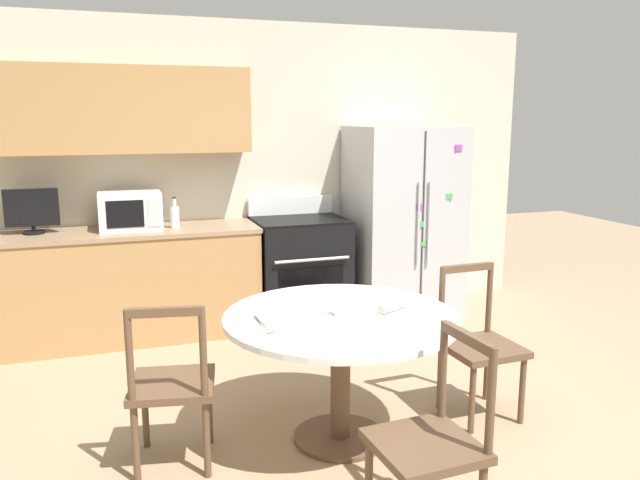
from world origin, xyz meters
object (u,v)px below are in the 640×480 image
refrigerator (403,221)px  candle_glass (341,309)px  countertop_tv (32,210)px  dining_chair_right (479,346)px  dining_chair_left (172,386)px  oven_range (300,269)px  microwave (130,211)px  counter_bottle (175,216)px  dining_chair_near (431,444)px

refrigerator → candle_glass: size_ratio=19.29×
countertop_tv → dining_chair_right: size_ratio=0.43×
dining_chair_right → candle_glass: size_ratio=10.20×
refrigerator → countertop_tv: (-3.08, 0.14, 0.23)m
dining_chair_left → oven_range: bearing=68.3°
microwave → counter_bottle: bearing=-10.3°
counter_bottle → dining_chair_right: 2.62m
refrigerator → microwave: (-2.36, 0.10, 0.20)m
refrigerator → dining_chair_right: refrigerator is taller
dining_chair_right → microwave: bearing=-49.7°
dining_chair_left → dining_chair_right: 1.81m
oven_range → countertop_tv: (-2.12, 0.08, 0.62)m
dining_chair_near → candle_glass: (-0.07, 0.89, 0.33)m
candle_glass → oven_range: bearing=78.8°
countertop_tv → candle_glass: bearing=-51.9°
microwave → dining_chair_left: size_ratio=0.53×
dining_chair_left → candle_glass: 0.96m
refrigerator → dining_chair_left: bearing=-138.9°
oven_range → dining_chair_left: oven_range is taller
refrigerator → dining_chair_near: size_ratio=1.89×
oven_range → refrigerator: bearing=-3.6°
microwave → countertop_tv: 0.72m
counter_bottle → dining_chair_right: counter_bottle is taller
dining_chair_left → candle_glass: bearing=8.0°
oven_range → dining_chair_right: 2.12m
dining_chair_left → dining_chair_near: same height
microwave → dining_chair_right: microwave is taller
microwave → dining_chair_near: 3.27m
countertop_tv → dining_chair_near: bearing=-59.9°
dining_chair_right → candle_glass: (-0.91, -0.04, 0.33)m
refrigerator → countertop_tv: bearing=177.4°
dining_chair_left → counter_bottle: bearing=93.9°
refrigerator → oven_range: (-0.96, 0.06, -0.38)m
dining_chair_right → candle_glass: dining_chair_right is taller
counter_bottle → refrigerator: bearing=-1.2°
oven_range → counter_bottle: size_ratio=4.25×
counter_bottle → dining_chair_left: counter_bottle is taller
counter_bottle → dining_chair_left: 2.12m
oven_range → counter_bottle: 1.18m
refrigerator → counter_bottle: 2.03m
dining_chair_near → oven_range: bearing=-9.7°
counter_bottle → countertop_tv: bearing=174.7°
microwave → dining_chair_left: bearing=-87.6°
oven_range → counter_bottle: (-1.06, -0.02, 0.53)m
refrigerator → countertop_tv: 3.10m
countertop_tv → dining_chair_right: countertop_tv is taller
countertop_tv → dining_chair_near: size_ratio=0.43×
dining_chair_right → dining_chair_left: bearing=-2.1°
microwave → dining_chair_right: (1.89, -2.10, -0.62)m
dining_chair_near → counter_bottle: bearing=10.5°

